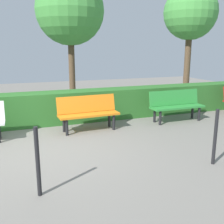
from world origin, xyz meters
The scene contains 8 objects.
ground_plane centered at (0.00, 0.00, 0.00)m, with size 22.61×22.61×0.00m, color gray.
bench_green centered at (-3.78, -0.95, 0.48)m, with size 1.56×0.46×0.86m.
bench_orange centered at (-1.23, -0.96, 0.48)m, with size 1.52×0.52×0.86m.
hedge_row centered at (-1.15, -1.91, 0.43)m, with size 18.61×0.69×0.86m, color #2D6B28.
tree_near centered at (-5.97, -3.58, 3.26)m, with size 2.00×2.00×4.30m.
tree_mid centered at (-1.50, -3.96, 3.21)m, with size 2.27×2.27×4.36m.
railing_post_mid centered at (-2.76, 1.78, 0.50)m, with size 0.06×0.06×1.00m, color black.
railing_post_far centered at (0.24, 1.78, 0.50)m, with size 0.06×0.06×1.00m, color black.
Camera 1 is at (0.48, 5.32, 2.01)m, focal length 43.03 mm.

